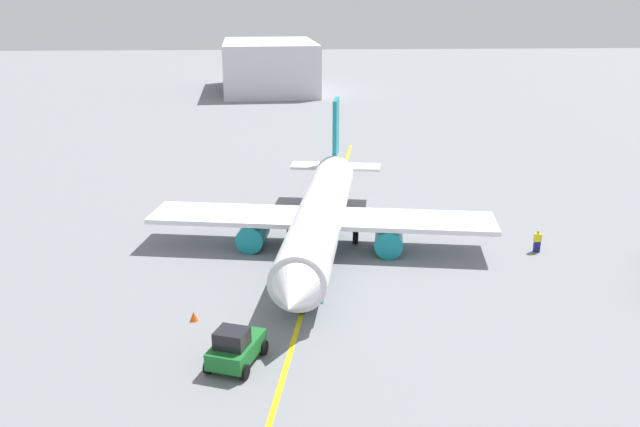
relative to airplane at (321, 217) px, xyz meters
The scene contains 7 objects.
ground_plane 2.63m from the airplane, ahead, with size 400.00×400.00×0.00m, color slate.
airplane is the anchor object (origin of this frame).
pushback_tug 17.69m from the airplane, 18.14° to the right, with size 4.07×3.34×2.20m.
refueling_worker 16.53m from the airplane, 84.21° to the left, with size 0.36×0.52×1.71m.
safety_cone_nose 14.44m from the airplane, 35.64° to the right, with size 0.52×0.52×0.58m, color #F2590F.
distant_hangar 91.07m from the airplane, behind, with size 30.75×19.66×9.83m.
taxi_line_marking 2.63m from the airplane, ahead, with size 75.88×0.30×0.01m, color yellow.
Camera 1 is at (47.57, -2.81, 18.56)m, focal length 37.57 mm.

